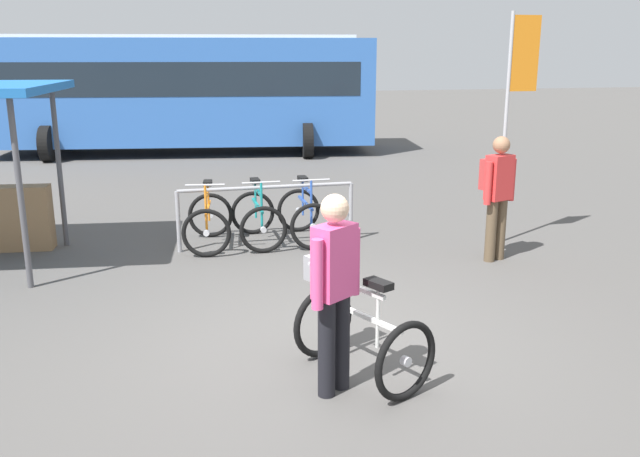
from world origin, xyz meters
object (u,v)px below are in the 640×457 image
(racked_bike_blue, at_px, (306,216))
(bus_distant, at_px, (182,88))
(featured_bicycle, at_px, (352,319))
(person_with_featured_bike, at_px, (335,286))
(pedestrian_with_backpack, at_px, (497,190))
(banner_flag, at_px, (517,85))
(racked_bike_teal, at_px, (258,218))
(racked_bike_orange, at_px, (208,221))

(racked_bike_blue, height_order, bus_distant, bus_distant)
(featured_bicycle, height_order, bus_distant, bus_distant)
(person_with_featured_bike, distance_m, pedestrian_with_backpack, 4.20)
(racked_bike_blue, distance_m, banner_flag, 3.45)
(banner_flag, bearing_deg, racked_bike_teal, 167.24)
(featured_bicycle, bearing_deg, banner_flag, 45.86)
(racked_bike_blue, relative_size, person_with_featured_bike, 0.68)
(racked_bike_orange, height_order, racked_bike_blue, same)
(racked_bike_teal, distance_m, bus_distant, 9.48)
(racked_bike_teal, bearing_deg, bus_distant, 93.82)
(banner_flag, bearing_deg, featured_bicycle, -134.14)
(racked_bike_blue, bearing_deg, racked_bike_orange, -179.62)
(racked_bike_orange, xyz_separation_m, person_with_featured_bike, (0.66, -4.50, 0.54))
(racked_bike_teal, bearing_deg, person_with_featured_bike, -90.54)
(pedestrian_with_backpack, bearing_deg, racked_bike_teal, 152.59)
(racked_bike_teal, distance_m, pedestrian_with_backpack, 3.33)
(racked_bike_orange, height_order, person_with_featured_bike, person_with_featured_bike)
(racked_bike_teal, xyz_separation_m, banner_flag, (3.49, -0.79, 1.86))
(racked_bike_blue, distance_m, pedestrian_with_backpack, 2.74)
(racked_bike_blue, xyz_separation_m, person_with_featured_bike, (-0.74, -4.50, 0.54))
(racked_bike_blue, bearing_deg, person_with_featured_bike, -99.36)
(racked_bike_orange, distance_m, bus_distant, 9.46)
(racked_bike_blue, bearing_deg, bus_distant, 98.06)
(racked_bike_teal, relative_size, featured_bicycle, 0.87)
(racked_bike_teal, xyz_separation_m, racked_bike_blue, (0.70, 0.00, 0.00))
(racked_bike_orange, bearing_deg, racked_bike_blue, 0.38)
(pedestrian_with_backpack, bearing_deg, racked_bike_orange, 157.37)
(racked_bike_teal, relative_size, racked_bike_blue, 0.97)
(pedestrian_with_backpack, bearing_deg, racked_bike_blue, 145.60)
(person_with_featured_bike, bearing_deg, racked_bike_teal, 89.46)
(featured_bicycle, relative_size, banner_flag, 0.39)
(person_with_featured_bike, xyz_separation_m, bus_distant, (-0.58, 13.86, 0.83))
(featured_bicycle, distance_m, pedestrian_with_backpack, 3.84)
(featured_bicycle, height_order, pedestrian_with_backpack, pedestrian_with_backpack)
(racked_bike_orange, distance_m, banner_flag, 4.66)
(racked_bike_teal, xyz_separation_m, pedestrian_with_backpack, (2.91, -1.51, 0.57))
(racked_bike_orange, bearing_deg, racked_bike_teal, 0.38)
(racked_bike_blue, height_order, person_with_featured_bike, person_with_featured_bike)
(banner_flag, bearing_deg, person_with_featured_bike, -133.64)
(racked_bike_orange, height_order, pedestrian_with_backpack, pedestrian_with_backpack)
(racked_bike_orange, xyz_separation_m, featured_bicycle, (0.90, -4.18, 0.12))
(pedestrian_with_backpack, bearing_deg, bus_distant, 108.03)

